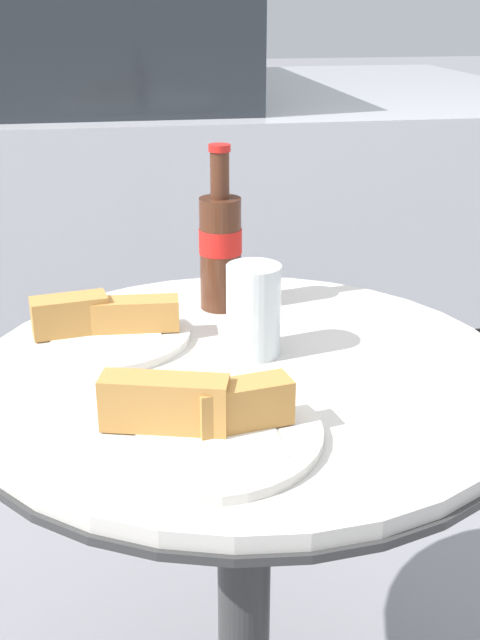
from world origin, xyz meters
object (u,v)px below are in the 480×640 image
at_px(lunch_plate_far, 104,327).
at_px(cola_bottle_left, 220,246).
at_px(parked_car, 27,157).
at_px(drinking_glass, 253,314).
at_px(bistro_table, 244,486).
at_px(lunch_plate_near, 201,422).

bearing_deg(lunch_plate_far, cola_bottle_left, 28.90).
bearing_deg(lunch_plate_far, parked_car, 97.53).
bearing_deg(drinking_glass, lunch_plate_far, 157.98).
xyz_separation_m(drinking_glass, lunch_plate_far, (-0.20, 0.08, -0.04)).
relative_size(bistro_table, drinking_glass, 5.82).
relative_size(bistro_table, lunch_plate_far, 3.04).
xyz_separation_m(cola_bottle_left, lunch_plate_near, (-0.08, -0.39, -0.08)).
xyz_separation_m(cola_bottle_left, parked_car, (-0.46, 2.00, -0.22)).
height_order(cola_bottle_left, lunch_plate_near, cola_bottle_left).
relative_size(cola_bottle_left, lunch_plate_far, 1.05).
distance_m(cola_bottle_left, lunch_plate_near, 0.40).
distance_m(bistro_table, parked_car, 2.26).
bearing_deg(lunch_plate_near, cola_bottle_left, 78.84).
xyz_separation_m(lunch_plate_near, parked_car, (-0.38, 2.39, -0.14)).
height_order(bistro_table, parked_car, parked_car).
relative_size(drinking_glass, parked_car, 0.03).
bearing_deg(parked_car, lunch_plate_near, -80.97).
relative_size(drinking_glass, lunch_plate_far, 0.52).
bearing_deg(lunch_plate_near, drinking_glass, 65.44).
bearing_deg(lunch_plate_near, bistro_table, 65.91).
height_order(bistro_table, cola_bottle_left, cola_bottle_left).
relative_size(lunch_plate_near, lunch_plate_far, 1.08).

